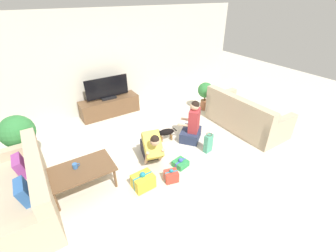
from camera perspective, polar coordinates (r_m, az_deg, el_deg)
The scene contains 17 objects.
ground_plane at distance 4.65m, azimuth -2.64°, elevation -7.86°, with size 16.00×16.00×0.00m, color beige.
wall_back at distance 6.26m, azimuth -15.73°, elevation 14.99°, with size 8.40×0.06×2.60m.
sofa_left at distance 4.13m, azimuth -33.44°, elevation -14.58°, with size 0.95×1.90×0.87m.
sofa_right at distance 5.76m, azimuth 18.89°, elevation 2.27°, with size 0.95×1.90×0.87m.
coffee_table at distance 4.03m, azimuth -21.26°, elevation -10.62°, with size 1.05×0.65×0.42m.
tv_console at distance 6.31m, azimuth -14.54°, elevation 4.85°, with size 1.54×0.48×0.46m.
tv at distance 6.12m, azimuth -15.14°, elevation 8.94°, with size 1.12×0.20×0.58m.
potted_plant_corner_right at distance 6.35m, azimuth 9.45°, elevation 8.44°, with size 0.42×0.42×0.79m.
potted_plant_corner_left at distance 5.01m, azimuth -33.83°, elevation -1.51°, with size 0.62×0.62×1.00m.
person_kneeling at distance 4.38m, azimuth -4.26°, elevation -5.26°, with size 0.50×0.83×0.78m.
person_sitting at distance 5.01m, azimuth 6.16°, elevation -0.03°, with size 0.66×0.64×0.97m.
dog at distance 5.00m, azimuth -0.97°, elevation -1.64°, with size 0.53×0.24×0.32m.
gift_box_a at distance 4.40m, azimuth 3.18°, elevation -9.42°, with size 0.30×0.29×0.18m.
gift_box_b at distance 3.97m, azimuth -6.34°, elevation -13.73°, with size 0.37×0.30×0.33m.
gift_box_c at distance 4.08m, azimuth 0.83°, elevation -12.54°, with size 0.27×0.25×0.26m.
gift_bag_a at distance 4.75m, azimuth 10.19°, elevation -4.32°, with size 0.20×0.14×0.43m.
mug at distance 4.02m, azimuth -22.51°, elevation -9.34°, with size 0.12×0.08×0.09m.
Camera 1 is at (-1.78, -3.15, 2.92)m, focal length 24.00 mm.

